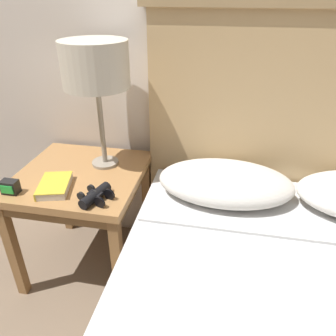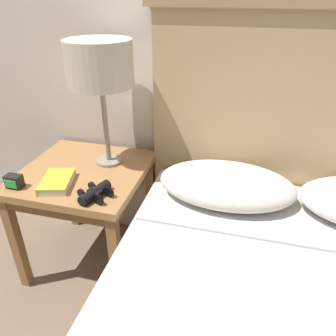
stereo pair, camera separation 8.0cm
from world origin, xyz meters
The scene contains 5 objects.
nightstand centered at (-0.51, 0.69, 0.49)m, with size 0.58×0.58×0.57m.
table_lamp centered at (-0.42, 0.80, 1.04)m, with size 0.29×0.29×0.58m.
book_on_nightstand centered at (-0.55, 0.54, 0.58)m, with size 0.17×0.22×0.04m.
binoculars_pair centered at (-0.35, 0.49, 0.59)m, with size 0.15×0.16×0.05m.
alarm_clock centered at (-0.72, 0.47, 0.60)m, with size 0.07×0.05×0.06m.
Camera 2 is at (0.24, -0.53, 1.34)m, focal length 35.00 mm.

